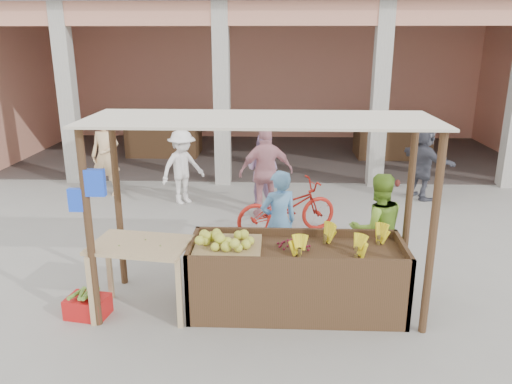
{
  "coord_description": "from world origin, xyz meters",
  "views": [
    {
      "loc": [
        0.24,
        -5.57,
        3.25
      ],
      "look_at": [
        -0.05,
        1.2,
        1.16
      ],
      "focal_mm": 35.0,
      "sensor_mm": 36.0,
      "label": 1
    }
  ],
  "objects_px": {
    "vendor_green": "(377,226)",
    "side_table": "(140,254)",
    "motorcycle": "(287,207)",
    "fruit_stall": "(296,280)",
    "vendor_blue": "(279,219)",
    "red_crate": "(88,306)"
  },
  "relations": [
    {
      "from": "vendor_green",
      "to": "side_table",
      "type": "bearing_deg",
      "value": 7.97
    },
    {
      "from": "vendor_green",
      "to": "motorcycle",
      "type": "xyz_separation_m",
      "value": [
        -1.18,
        1.75,
        -0.33
      ]
    },
    {
      "from": "fruit_stall",
      "to": "side_table",
      "type": "bearing_deg",
      "value": -175.56
    },
    {
      "from": "vendor_green",
      "to": "motorcycle",
      "type": "height_order",
      "value": "vendor_green"
    },
    {
      "from": "motorcycle",
      "to": "fruit_stall",
      "type": "bearing_deg",
      "value": 160.58
    },
    {
      "from": "vendor_blue",
      "to": "vendor_green",
      "type": "height_order",
      "value": "vendor_green"
    },
    {
      "from": "red_crate",
      "to": "vendor_green",
      "type": "xyz_separation_m",
      "value": [
        3.64,
        1.06,
        0.7
      ]
    },
    {
      "from": "side_table",
      "to": "fruit_stall",
      "type": "bearing_deg",
      "value": 12.25
    },
    {
      "from": "side_table",
      "to": "motorcycle",
      "type": "relative_size",
      "value": 0.65
    },
    {
      "from": "side_table",
      "to": "vendor_green",
      "type": "relative_size",
      "value": 0.74
    },
    {
      "from": "fruit_stall",
      "to": "red_crate",
      "type": "bearing_deg",
      "value": -173.8
    },
    {
      "from": "fruit_stall",
      "to": "vendor_green",
      "type": "bearing_deg",
      "value": 35.22
    },
    {
      "from": "side_table",
      "to": "vendor_green",
      "type": "xyz_separation_m",
      "value": [
        2.99,
        0.93,
        0.05
      ]
    },
    {
      "from": "fruit_stall",
      "to": "red_crate",
      "type": "xyz_separation_m",
      "value": [
        -2.54,
        -0.28,
        -0.27
      ]
    },
    {
      "from": "red_crate",
      "to": "vendor_blue",
      "type": "relative_size",
      "value": 0.3
    },
    {
      "from": "vendor_blue",
      "to": "red_crate",
      "type": "bearing_deg",
      "value": 5.82
    },
    {
      "from": "side_table",
      "to": "red_crate",
      "type": "bearing_deg",
      "value": -161.01
    },
    {
      "from": "vendor_blue",
      "to": "motorcycle",
      "type": "relative_size",
      "value": 0.86
    },
    {
      "from": "vendor_green",
      "to": "motorcycle",
      "type": "relative_size",
      "value": 0.88
    },
    {
      "from": "fruit_stall",
      "to": "side_table",
      "type": "xyz_separation_m",
      "value": [
        -1.88,
        -0.15,
        0.37
      ]
    },
    {
      "from": "red_crate",
      "to": "motorcycle",
      "type": "height_order",
      "value": "motorcycle"
    },
    {
      "from": "motorcycle",
      "to": "vendor_green",
      "type": "bearing_deg",
      "value": -167.12
    }
  ]
}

